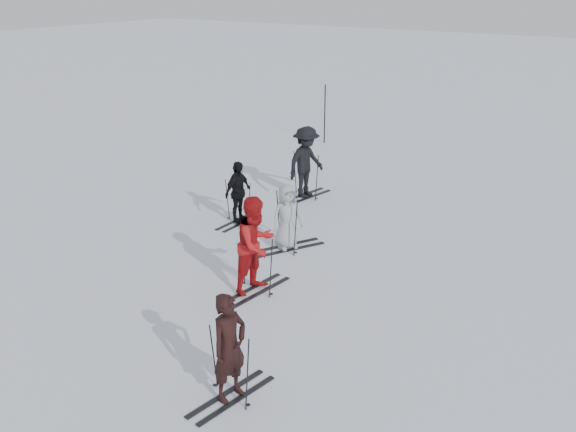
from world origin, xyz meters
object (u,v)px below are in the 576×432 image
(skier_red, at_px, (256,246))
(skier_uphill_far, at_px, (306,163))
(piste_marker, at_px, (325,114))
(skier_grey, at_px, (287,218))
(skier_uphill_left, at_px, (238,193))
(skier_near_dark, at_px, (229,349))

(skier_red, distance_m, skier_uphill_far, 5.87)
(skier_uphill_far, bearing_deg, piste_marker, 35.45)
(skier_grey, relative_size, skier_uphill_far, 0.76)
(skier_red, relative_size, skier_uphill_left, 1.24)
(skier_grey, height_order, skier_uphill_left, skier_uphill_left)
(skier_uphill_far, relative_size, piste_marker, 0.92)
(skier_red, distance_m, piste_marker, 12.16)
(skier_grey, bearing_deg, skier_uphill_left, 98.51)
(skier_red, height_order, piste_marker, piste_marker)
(skier_near_dark, distance_m, skier_uphill_left, 7.23)
(skier_uphill_far, height_order, piste_marker, piste_marker)
(skier_uphill_far, bearing_deg, skier_uphill_left, -178.10)
(skier_near_dark, xyz_separation_m, skier_red, (-1.72, 3.01, 0.13))
(skier_uphill_left, distance_m, skier_uphill_far, 2.67)
(skier_grey, distance_m, skier_uphill_left, 2.06)
(skier_grey, xyz_separation_m, skier_uphill_left, (-1.94, 0.70, 0.03))
(skier_near_dark, bearing_deg, skier_uphill_far, 33.24)
(skier_uphill_left, height_order, skier_uphill_far, skier_uphill_far)
(skier_red, xyz_separation_m, skier_uphill_left, (-2.61, 2.79, -0.19))
(skier_grey, distance_m, piste_marker, 9.99)
(skier_grey, xyz_separation_m, skier_uphill_far, (-1.58, 3.33, 0.24))
(skier_near_dark, height_order, skier_red, skier_red)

